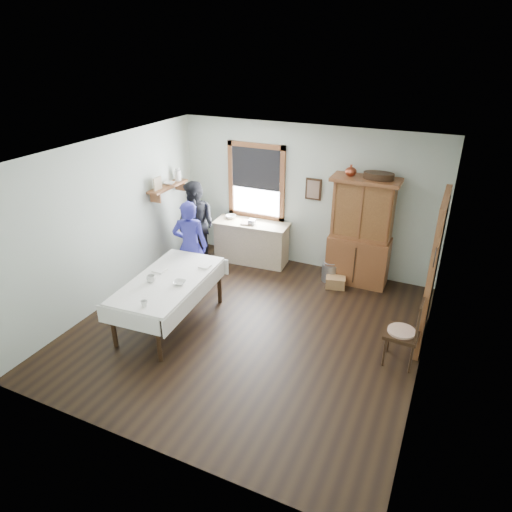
% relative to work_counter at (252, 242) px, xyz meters
% --- Properties ---
extents(room, '(5.01, 5.01, 2.70)m').
position_rel_work_counter_xyz_m(room, '(0.95, -2.14, 0.94)').
color(room, black).
rests_on(room, ground).
extents(window, '(1.18, 0.07, 1.48)m').
position_rel_work_counter_xyz_m(window, '(-0.05, 0.32, 1.21)').
color(window, white).
rests_on(window, room).
extents(doorway, '(0.09, 1.14, 2.22)m').
position_rel_work_counter_xyz_m(doorway, '(3.41, -1.29, 0.75)').
color(doorway, '#463C32').
rests_on(doorway, room).
extents(wall_shelf, '(0.24, 1.00, 0.44)m').
position_rel_work_counter_xyz_m(wall_shelf, '(-1.42, -0.60, 1.16)').
color(wall_shelf, brown).
rests_on(wall_shelf, room).
extents(framed_picture, '(0.30, 0.04, 0.40)m').
position_rel_work_counter_xyz_m(framed_picture, '(1.10, 0.32, 1.14)').
color(framed_picture, '#331E11').
rests_on(framed_picture, room).
extents(rug_beater, '(0.01, 0.27, 0.27)m').
position_rel_work_counter_xyz_m(rug_beater, '(3.40, -1.84, 1.31)').
color(rug_beater, black).
rests_on(rug_beater, room).
extents(work_counter, '(1.48, 0.65, 0.83)m').
position_rel_work_counter_xyz_m(work_counter, '(0.00, 0.00, 0.00)').
color(work_counter, tan).
rests_on(work_counter, room).
extents(china_hutch, '(1.15, 0.55, 1.95)m').
position_rel_work_counter_xyz_m(china_hutch, '(2.09, 0.05, 0.56)').
color(china_hutch, brown).
rests_on(china_hutch, room).
extents(dining_table, '(1.17, 2.02, 0.78)m').
position_rel_work_counter_xyz_m(dining_table, '(-0.21, -2.49, -0.02)').
color(dining_table, white).
rests_on(dining_table, room).
extents(spindle_chair, '(0.49, 0.49, 1.03)m').
position_rel_work_counter_xyz_m(spindle_chair, '(3.18, -1.99, 0.10)').
color(spindle_chair, '#331E11').
rests_on(spindle_chair, room).
extents(pail, '(0.34, 0.34, 0.34)m').
position_rel_work_counter_xyz_m(pail, '(1.65, -0.11, -0.25)').
color(pail, gray).
rests_on(pail, room).
extents(wicker_basket, '(0.39, 0.31, 0.20)m').
position_rel_work_counter_xyz_m(wicker_basket, '(1.82, -0.32, -0.31)').
color(wicker_basket, '#AE7B4E').
rests_on(wicker_basket, room).
extents(woman_blue, '(0.65, 0.54, 1.52)m').
position_rel_work_counter_xyz_m(woman_blue, '(-0.49, -1.42, 0.35)').
color(woman_blue, navy).
rests_on(woman_blue, room).
extents(figure_dark, '(0.83, 0.69, 1.53)m').
position_rel_work_counter_xyz_m(figure_dark, '(-0.92, -0.52, 0.35)').
color(figure_dark, black).
rests_on(figure_dark, room).
extents(table_cup_a, '(0.15, 0.15, 0.11)m').
position_rel_work_counter_xyz_m(table_cup_a, '(-0.38, -2.68, 0.42)').
color(table_cup_a, silver).
rests_on(table_cup_a, dining_table).
extents(table_cup_b, '(0.11, 0.11, 0.09)m').
position_rel_work_counter_xyz_m(table_cup_b, '(-0.05, -3.27, 0.41)').
color(table_cup_b, silver).
rests_on(table_cup_b, dining_table).
extents(table_bowl, '(0.24, 0.24, 0.05)m').
position_rel_work_counter_xyz_m(table_bowl, '(0.04, -2.56, 0.39)').
color(table_bowl, silver).
rests_on(table_bowl, dining_table).
extents(counter_book, '(0.24, 0.28, 0.02)m').
position_rel_work_counter_xyz_m(counter_book, '(-0.18, -0.07, 0.43)').
color(counter_book, '#7A6051').
rests_on(counter_book, work_counter).
extents(counter_bowl, '(0.22, 0.22, 0.06)m').
position_rel_work_counter_xyz_m(counter_bowl, '(-0.47, 0.05, 0.45)').
color(counter_bowl, silver).
rests_on(counter_bowl, work_counter).
extents(shelf_bowl, '(0.22, 0.22, 0.05)m').
position_rel_work_counter_xyz_m(shelf_bowl, '(-1.42, -0.59, 1.18)').
color(shelf_bowl, silver).
rests_on(shelf_bowl, wall_shelf).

